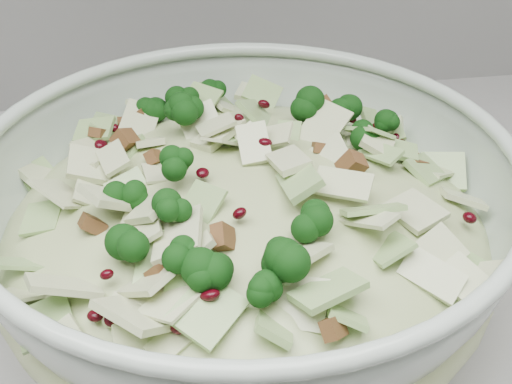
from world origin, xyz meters
TOP-DOWN VIEW (x-y plane):
  - mixing_bowl at (0.11, 1.60)m, footprint 0.42×0.42m
  - salad at (0.11, 1.60)m, footprint 0.34×0.34m

SIDE VIEW (x-z plane):
  - mixing_bowl at x=0.11m, z-range 0.90..1.05m
  - salad at x=0.11m, z-range 0.93..1.07m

